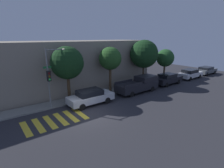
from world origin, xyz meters
TOP-DOWN VIEW (x-y plane):
  - ground_plane at (0.00, 0.00)m, footprint 60.00×60.00m
  - sidewalk at (0.00, 4.07)m, footprint 26.00×1.75m
  - building_row at (0.00, 8.35)m, footprint 26.00×6.00m
  - crosswalk at (-2.57, 0.80)m, footprint 4.73×2.60m
  - traffic_light_pole at (-1.62, 3.37)m, footprint 2.12×0.56m
  - sedan_near_corner at (1.40, 2.10)m, footprint 4.46×1.82m
  - pickup_truck at (8.00, 2.10)m, footprint 5.39×1.98m
  - sedan_middle at (13.55, 2.10)m, footprint 4.39×1.82m
  - sedan_far_end at (19.31, 2.10)m, footprint 4.48×1.88m
  - sedan_tail_of_row at (24.54, 2.10)m, footprint 4.45×1.86m
  - tree_near_corner at (0.07, 4.00)m, footprint 3.16×3.16m
  - tree_midblock at (5.19, 4.00)m, footprint 2.57×2.57m
  - tree_far_end at (10.70, 4.00)m, footprint 3.66×3.66m
  - tree_behind_truck at (15.29, 4.00)m, footprint 2.58×2.58m

SIDE VIEW (x-z plane):
  - ground_plane at x=0.00m, z-range 0.00..0.00m
  - crosswalk at x=-2.57m, z-range 0.00..0.00m
  - sidewalk at x=0.00m, z-range 0.00..0.14m
  - sedan_tail_of_row at x=24.54m, z-range 0.05..1.37m
  - sedan_far_end at x=19.31m, z-range 0.03..1.47m
  - sedan_near_corner at x=1.40m, z-range 0.03..1.49m
  - sedan_middle at x=13.55m, z-range 0.03..1.52m
  - pickup_truck at x=8.00m, z-range 0.00..1.79m
  - building_row at x=0.00m, z-range 0.00..5.85m
  - tree_behind_truck at x=15.29m, z-range 0.99..5.59m
  - traffic_light_pole at x=-1.62m, z-range 0.79..6.21m
  - tree_near_corner at x=0.07m, z-range 1.16..6.67m
  - tree_midblock at x=5.19m, z-range 1.31..6.57m
  - tree_far_end at x=10.70m, z-range 1.15..7.13m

